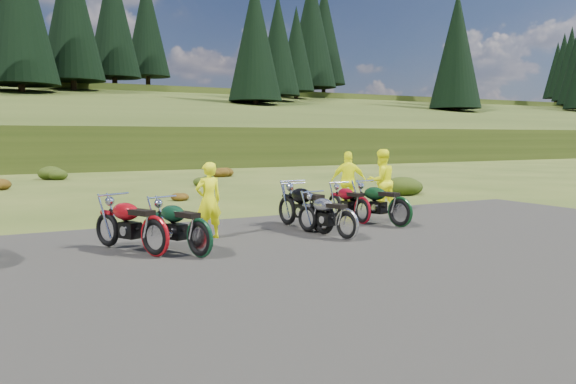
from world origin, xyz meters
TOP-DOWN VIEW (x-y plane):
  - ground at (0.00, 0.00)m, footprint 300.00×300.00m
  - gravel_pad at (0.00, -2.00)m, footprint 20.00×12.00m
  - hill_slope at (0.00, 50.00)m, footprint 300.00×45.97m
  - hill_plateau at (0.00, 110.00)m, footprint 300.00×90.00m
  - conifer_23 at (3.00, 62.00)m, footprint 7.48×7.48m
  - conifer_24 at (9.00, 68.00)m, footprint 7.04×7.04m
  - conifer_25 at (15.00, 74.00)m, footprint 6.60×6.60m
  - conifer_26 at (21.00, 49.00)m, footprint 6.16×6.16m
  - conifer_27 at (27.00, 55.00)m, footprint 5.72×5.72m
  - conifer_28 at (33.00, 61.00)m, footprint 5.28×5.28m
  - conifer_29 at (39.00, 67.00)m, footprint 7.92×7.92m
  - conifer_30 at (45.00, 73.00)m, footprint 7.48×7.48m
  - conifer_31 at (51.00, 48.00)m, footprint 7.04×7.04m
  - conifer_32 at (57.00, 54.00)m, footprint 6.60×6.60m
  - conifer_33 at (63.00, 60.00)m, footprint 6.16×6.16m
  - conifer_34 at (69.00, 66.00)m, footprint 5.72×5.72m
  - conifer_35 at (75.00, 72.00)m, footprint 5.28×5.28m
  - conifer_36 at (81.00, 78.00)m, footprint 7.92×7.92m
  - conifer_39 at (99.00, 65.00)m, footprint 6.60×6.60m
  - conifer_40 at (105.00, 71.00)m, footprint 6.16×6.16m
  - conifer_41 at (111.00, 77.00)m, footprint 5.72×5.72m
  - shrub_3 at (-3.30, 21.90)m, footprint 1.56×1.56m
  - shrub_4 at (-0.40, 9.20)m, footprint 0.77×0.77m
  - shrub_5 at (2.50, 14.50)m, footprint 1.03×1.03m
  - shrub_6 at (5.40, 19.80)m, footprint 1.30×1.30m
  - shrub_7 at (8.30, 7.10)m, footprint 1.56×1.56m
  - shrub_8 at (11.20, 12.40)m, footprint 0.77×0.77m
  - motorcycle_1 at (-3.65, 0.02)m, footprint 1.62×2.33m
  - motorcycle_2 at (-2.93, -0.45)m, footprint 1.38×2.24m
  - motorcycle_3 at (0.54, -0.26)m, footprint 1.03×2.07m
  - motorcycle_4 at (0.55, 1.00)m, footprint 0.77×2.16m
  - motorcycle_5 at (0.46, 0.61)m, footprint 0.96×2.38m
  - motorcycle_6 at (2.19, 1.47)m, footprint 0.67×2.01m
  - motorcycle_7 at (2.71, 0.59)m, footprint 1.14×2.29m
  - person_middle at (-2.09, 1.36)m, footprint 0.67×0.49m
  - person_right_a at (3.90, 2.93)m, footprint 0.94×0.73m
  - person_right_b at (3.36, 3.85)m, footprint 1.16×0.89m

SIDE VIEW (x-z plane):
  - ground at x=0.00m, z-range 0.00..0.00m
  - gravel_pad at x=0.00m, z-range -0.02..0.02m
  - hill_slope at x=0.00m, z-range -4.69..4.69m
  - hill_plateau at x=0.00m, z-range -4.59..4.59m
  - motorcycle_1 at x=-3.65m, z-range -0.58..0.58m
  - motorcycle_2 at x=-2.93m, z-range -0.56..0.56m
  - motorcycle_3 at x=0.54m, z-range -0.52..0.52m
  - motorcycle_4 at x=0.55m, z-range -0.56..0.56m
  - motorcycle_5 at x=0.46m, z-range -0.61..0.61m
  - motorcycle_6 at x=2.19m, z-range -0.53..0.53m
  - motorcycle_7 at x=2.71m, z-range -0.57..0.57m
  - shrub_4 at x=-0.40m, z-range 0.00..0.45m
  - shrub_8 at x=11.20m, z-range 0.00..0.45m
  - shrub_5 at x=2.50m, z-range 0.00..0.61m
  - shrub_6 at x=5.40m, z-range 0.00..0.77m
  - shrub_3 at x=-3.30m, z-range 0.00..0.92m
  - shrub_7 at x=8.30m, z-range 0.00..0.92m
  - person_middle at x=-2.09m, z-range 0.00..1.72m
  - person_right_b at x=3.36m, z-range 0.00..1.83m
  - person_right_a at x=3.90m, z-range 0.00..1.91m
  - conifer_26 at x=21.00m, z-range 5.37..21.37m
  - conifer_27 at x=27.00m, z-range 6.56..21.56m
  - conifer_31 at x=51.00m, z-range 5.18..23.18m
  - conifer_28 at x=33.00m, z-range 7.76..21.76m
  - conifer_32 at x=57.00m, z-range 6.37..23.37m
  - conifer_33 at x=63.00m, z-range 7.56..23.56m
  - conifer_34 at x=69.00m, z-range 8.76..23.76m
  - conifer_35 at x=75.00m, z-range 9.95..23.95m
  - conifer_39 at x=99.00m, z-range 8.56..25.56m
  - conifer_23 at x=3.00m, z-range 7.97..26.97m
  - conifer_41 at x=111.00m, z-range 10.15..25.15m
  - conifer_40 at x=105.00m, z-range 9.76..25.76m
  - conifer_24 at x=9.00m, z-range 9.16..27.16m
  - conifer_25 at x=15.00m, z-range 10.16..27.16m
  - conifer_29 at x=39.00m, z-range 8.97..28.97m
  - conifer_30 at x=45.00m, z-range 10.16..29.16m
  - conifer_36 at x=81.00m, z-range 10.16..30.16m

